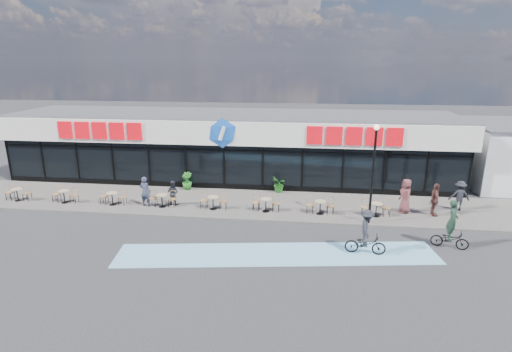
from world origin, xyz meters
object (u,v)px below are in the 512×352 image
(potted_plant_mid, at_px, (187,181))
(pedestrian_a, at_px, (406,196))
(bistro_set_0, at_px, (18,193))
(patron_right, at_px, (173,193))
(potted_plant_right, at_px, (279,184))
(cyclist_b, at_px, (451,231))
(cyclist_a, at_px, (366,236))
(lamp_post, at_px, (373,166))
(potted_plant_left, at_px, (187,181))
(pedestrian_b, at_px, (435,200))
(patron_left, at_px, (145,191))
(pedestrian_c, at_px, (459,196))

(potted_plant_mid, relative_size, pedestrian_a, 0.55)
(bistro_set_0, xyz_separation_m, patron_right, (9.39, 0.41, 0.26))
(potted_plant_right, relative_size, cyclist_b, 0.45)
(cyclist_a, bearing_deg, potted_plant_mid, 143.37)
(lamp_post, xyz_separation_m, cyclist_b, (3.21, -2.26, -2.32))
(potted_plant_left, xyz_separation_m, cyclist_a, (10.19, -7.55, 0.18))
(pedestrian_b, bearing_deg, lamp_post, 113.19)
(pedestrian_a, bearing_deg, cyclist_a, -39.27)
(bistro_set_0, distance_m, potted_plant_left, 9.94)
(patron_left, distance_m, pedestrian_c, 17.62)
(pedestrian_a, height_order, cyclist_b, cyclist_b)
(bistro_set_0, xyz_separation_m, potted_plant_mid, (9.39, 3.26, 0.07))
(bistro_set_0, xyz_separation_m, pedestrian_a, (22.40, 0.68, 0.50))
(lamp_post, height_order, patron_right, lamp_post)
(pedestrian_a, distance_m, pedestrian_b, 1.48)
(potted_plant_right, relative_size, pedestrian_a, 0.54)
(bistro_set_0, relative_size, pedestrian_b, 0.85)
(lamp_post, relative_size, cyclist_b, 2.24)
(lamp_post, relative_size, potted_plant_right, 4.94)
(patron_right, relative_size, cyclist_a, 0.70)
(lamp_post, height_order, potted_plant_left, lamp_post)
(cyclist_a, bearing_deg, lamp_post, 78.82)
(cyclist_b, bearing_deg, potted_plant_mid, 154.98)
(potted_plant_mid, relative_size, cyclist_a, 0.52)
(pedestrian_b, bearing_deg, pedestrian_a, 80.01)
(cyclist_a, relative_size, cyclist_b, 0.89)
(lamp_post, xyz_separation_m, potted_plant_right, (-4.90, 4.35, -2.52))
(potted_plant_left, height_order, patron_left, patron_left)
(patron_right, distance_m, pedestrian_c, 16.12)
(bistro_set_0, height_order, patron_left, patron_left)
(lamp_post, bearing_deg, cyclist_b, -35.18)
(pedestrian_c, bearing_deg, cyclist_a, 47.29)
(cyclist_a, bearing_deg, patron_left, 159.72)
(potted_plant_left, height_order, pedestrian_a, pedestrian_a)
(patron_right, distance_m, pedestrian_b, 14.45)
(potted_plant_left, relative_size, potted_plant_mid, 1.07)
(potted_plant_mid, relative_size, pedestrian_b, 0.59)
(pedestrian_b, height_order, pedestrian_c, pedestrian_b)
(potted_plant_right, distance_m, pedestrian_a, 7.53)
(pedestrian_c, bearing_deg, potted_plant_mid, -3.66)
(potted_plant_right, bearing_deg, patron_right, -154.14)
(lamp_post, bearing_deg, potted_plant_mid, 158.38)
(potted_plant_right, relative_size, patron_left, 0.59)
(pedestrian_a, relative_size, pedestrian_c, 1.14)
(cyclist_a, xyz_separation_m, cyclist_b, (3.86, 1.03, -0.03))
(lamp_post, xyz_separation_m, pedestrian_b, (3.60, 1.43, -2.13))
(potted_plant_mid, bearing_deg, cyclist_b, -25.02)
(potted_plant_mid, bearing_deg, pedestrian_b, -11.23)
(patron_left, relative_size, cyclist_a, 0.86)
(lamp_post, xyz_separation_m, cyclist_a, (-0.65, -3.29, -2.29))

